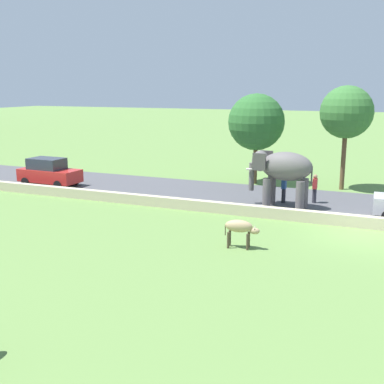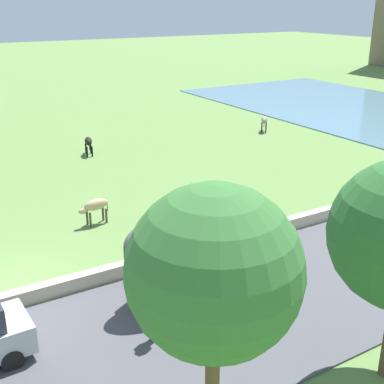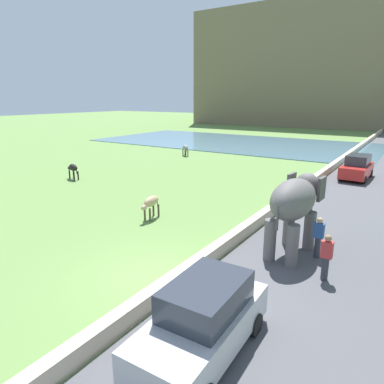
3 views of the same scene
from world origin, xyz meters
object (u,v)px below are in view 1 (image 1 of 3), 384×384
Objects in this scene: car_red at (49,172)px; person_trailing at (315,188)px; elephant at (282,170)px; cow_tan at (240,228)px; person_beside_elephant at (284,188)px.

person_trailing is at bearing -84.53° from car_red.
elephant is 2.49× the size of cow_tan.
cow_tan is (-7.09, 0.08, -1.20)m from elephant.
elephant is 1.50m from person_beside_elephant.
elephant is at bearing -0.64° from cow_tan.
elephant reaches higher than person_beside_elephant.
car_red is 16.54m from cow_tan.
car_red is at bearing 95.47° from person_trailing.
person_trailing is 8.80m from cow_tan.
person_beside_elephant is at bearing 112.10° from person_trailing.
person_trailing is (1.57, -1.49, -1.16)m from elephant.
person_beside_elephant is at bearing -0.14° from cow_tan.
cow_tan is at bearing 169.69° from person_trailing.
person_beside_elephant is at bearing 3.64° from elephant.
person_trailing is (0.63, -1.55, 0.00)m from person_beside_elephant.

